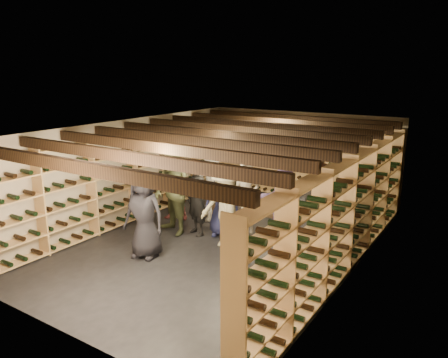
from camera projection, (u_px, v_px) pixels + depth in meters
ground at (223, 240)px, 9.30m from camera, size 8.00×8.00×0.00m
walls at (223, 186)px, 9.00m from camera, size 5.52×8.02×2.40m
ceiling at (223, 128)px, 8.71m from camera, size 5.50×8.00×0.01m
ceiling_joists at (223, 135)px, 8.74m from camera, size 5.40×7.12×0.18m
wine_rack_left at (133, 176)px, 10.39m from camera, size 0.32×7.50×2.15m
wine_rack_right at (345, 214)px, 7.68m from camera, size 0.32×7.50×2.15m
wine_rack_back at (298, 160)px, 12.15m from camera, size 4.70×0.30×2.15m
crate_stack_left at (223, 201)px, 10.91m from camera, size 0.55×0.42×0.68m
crate_stack_right at (246, 204)px, 10.67m from camera, size 0.54×0.40×0.68m
crate_loose at (276, 214)px, 10.75m from camera, size 0.51×0.34×0.17m
person_0 at (144, 214)px, 8.32m from camera, size 0.93×0.69×1.71m
person_1 at (197, 199)px, 9.46m from camera, size 0.70×0.58×1.63m
person_2 at (172, 192)px, 9.47m from camera, size 1.12×0.99×1.90m
person_3 at (226, 207)px, 8.83m from camera, size 1.17×0.81×1.67m
person_5 at (176, 188)px, 10.51m from camera, size 1.49×0.82×1.53m
person_6 at (222, 200)px, 9.43m from camera, size 0.90×0.74×1.58m
person_7 at (246, 197)px, 9.59m from camera, size 0.70×0.58×1.63m
person_8 at (320, 206)px, 8.75m from camera, size 0.93×0.77×1.76m
person_9 at (213, 183)px, 10.26m from camera, size 1.40×1.10×1.90m
person_11 at (283, 208)px, 8.75m from camera, size 1.62×0.98×1.67m
person_12 at (305, 226)px, 7.99m from camera, size 0.85×0.68×1.52m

